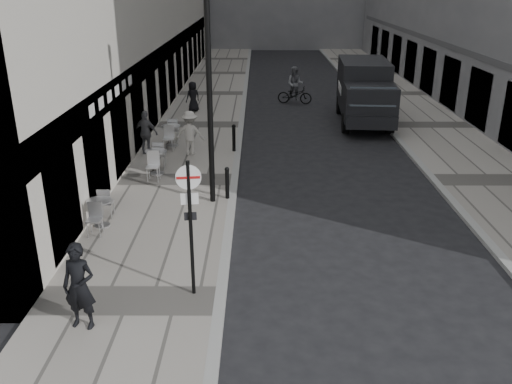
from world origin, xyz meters
TOP-DOWN VIEW (x-y plane):
  - sidewalk at (-2.00, 18.00)m, footprint 4.00×60.00m
  - far_sidewalk at (9.00, 18.00)m, footprint 4.00×60.00m
  - walking_man at (-2.68, 1.77)m, footprint 0.73×0.55m
  - sign_post at (-0.60, 3.00)m, footprint 0.53×0.13m
  - lamppost at (-0.60, 8.38)m, footprint 0.29×0.29m
  - bollard_near at (-0.15, 13.69)m, footprint 0.14×0.14m
  - bollard_far at (-0.15, 8.61)m, footprint 0.13×0.13m
  - panel_van at (6.01, 18.99)m, footprint 2.72×6.34m
  - cyclist at (2.90, 23.21)m, footprint 2.04×1.06m
  - pedestrian_a at (-3.60, 13.29)m, footprint 1.10×0.75m
  - pedestrian_b at (-1.86, 13.23)m, footprint 1.14×0.66m
  - pedestrian_c at (-2.60, 20.78)m, footprint 0.91×0.84m
  - cafe_table_near at (-3.60, 6.51)m, footprint 0.71×1.61m
  - cafe_table_mid at (-2.80, 14.42)m, footprint 0.79×1.79m
  - cafe_table_far at (-2.80, 10.92)m, footprint 0.79×1.78m

SIDE VIEW (x-z plane):
  - sidewalk at x=-2.00m, z-range 0.00..0.12m
  - far_sidewalk at x=9.00m, z-range 0.00..0.12m
  - cafe_table_near at x=-3.60m, z-range 0.13..1.05m
  - bollard_far at x=-0.15m, z-range 0.12..1.09m
  - cafe_table_far at x=-2.80m, z-range 0.13..1.14m
  - bollard_near at x=-0.15m, z-range 0.12..1.15m
  - cafe_table_mid at x=-2.80m, z-range 0.13..1.15m
  - cyclist at x=2.90m, z-range -0.23..1.86m
  - pedestrian_c at x=-2.60m, z-range 0.12..1.68m
  - pedestrian_a at x=-3.60m, z-range 0.12..1.86m
  - pedestrian_b at x=-1.86m, z-range 0.12..1.87m
  - walking_man at x=-2.68m, z-range 0.12..1.95m
  - panel_van at x=6.01m, z-range 0.18..3.10m
  - sign_post at x=-0.60m, z-range 0.56..3.66m
  - lamppost at x=-0.60m, z-range 0.49..7.02m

